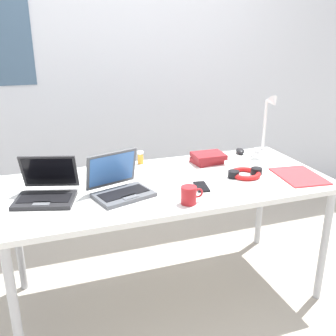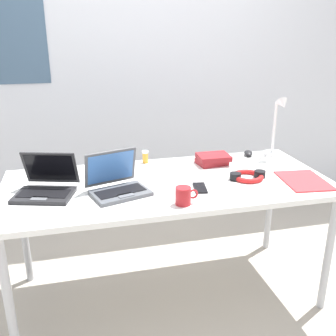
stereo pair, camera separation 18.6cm
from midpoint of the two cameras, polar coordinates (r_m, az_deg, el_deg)
name	(u,v)px [view 1 (the left image)]	position (r m, az deg, el deg)	size (l,w,h in m)	color
ground_plane	(168,292)	(2.51, -2.23, -17.92)	(12.00, 12.00, 0.00)	#B7AD9E
wall_back	(120,62)	(3.07, -8.88, 15.18)	(6.00, 0.13, 2.60)	silver
desk	(168,191)	(2.16, -2.47, -3.45)	(1.80, 0.80, 0.74)	white
desk_lamp	(268,125)	(2.64, 12.57, 6.23)	(0.12, 0.18, 0.40)	white
laptop_front_right	(120,187)	(1.99, -9.81, -2.77)	(0.34, 0.31, 0.21)	#515459
laptop_back_right	(46,191)	(2.03, -20.10, -3.25)	(0.35, 0.33, 0.20)	#232326
computer_mouse	(240,151)	(2.65, 8.66, 2.47)	(0.06, 0.10, 0.03)	black
cell_phone	(201,187)	(2.06, 2.39, -2.82)	(0.06, 0.14, 0.01)	black
headphones	(245,173)	(2.24, 9.02, -0.83)	(0.21, 0.18, 0.04)	red
pill_bottle	(140,157)	(2.43, -6.29, 1.54)	(0.04, 0.04, 0.08)	gold
book_stack	(208,158)	(2.43, 3.72, 1.47)	(0.20, 0.16, 0.06)	maroon
paper_folder_back_right	(299,176)	(2.30, 16.67, -1.19)	(0.23, 0.31, 0.01)	red
coffee_mug	(189,195)	(1.86, 0.29, -4.08)	(0.11, 0.08, 0.09)	#B21E23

